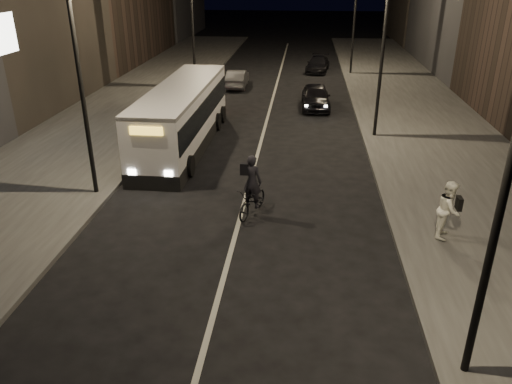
% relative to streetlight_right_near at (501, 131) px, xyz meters
% --- Properties ---
extents(ground, '(180.00, 180.00, 0.00)m').
position_rel_streetlight_right_near_xyz_m(ground, '(-5.33, 4.00, -5.36)').
color(ground, black).
rests_on(ground, ground).
extents(sidewalk_right, '(7.00, 70.00, 0.16)m').
position_rel_streetlight_right_near_xyz_m(sidewalk_right, '(3.17, 18.00, -5.28)').
color(sidewalk_right, '#363533').
rests_on(sidewalk_right, ground).
extents(sidewalk_left, '(7.00, 70.00, 0.16)m').
position_rel_streetlight_right_near_xyz_m(sidewalk_left, '(-13.83, 18.00, -5.28)').
color(sidewalk_left, '#363533').
rests_on(sidewalk_left, ground).
extents(streetlight_right_near, '(1.20, 0.44, 8.12)m').
position_rel_streetlight_right_near_xyz_m(streetlight_right_near, '(0.00, 0.00, 0.00)').
color(streetlight_right_near, black).
rests_on(streetlight_right_near, sidewalk_right).
extents(streetlight_right_mid, '(1.20, 0.44, 8.12)m').
position_rel_streetlight_right_near_xyz_m(streetlight_right_mid, '(0.00, 16.00, 0.00)').
color(streetlight_right_mid, black).
rests_on(streetlight_right_mid, sidewalk_right).
extents(streetlight_right_far, '(1.20, 0.44, 8.12)m').
position_rel_streetlight_right_near_xyz_m(streetlight_right_far, '(0.00, 32.00, 0.00)').
color(streetlight_right_far, black).
rests_on(streetlight_right_far, sidewalk_right).
extents(streetlight_left_near, '(1.20, 0.44, 8.12)m').
position_rel_streetlight_right_near_xyz_m(streetlight_left_near, '(-10.66, 8.00, 0.00)').
color(streetlight_left_near, black).
rests_on(streetlight_left_near, sidewalk_left).
extents(streetlight_left_far, '(1.20, 0.44, 8.12)m').
position_rel_streetlight_right_near_xyz_m(streetlight_left_far, '(-10.66, 26.00, 0.00)').
color(streetlight_left_far, black).
rests_on(streetlight_left_far, sidewalk_left).
extents(city_bus, '(2.62, 10.74, 2.88)m').
position_rel_streetlight_right_near_xyz_m(city_bus, '(-8.93, 13.93, -3.79)').
color(city_bus, white).
rests_on(city_bus, ground).
extents(cyclist_on_bicycle, '(1.29, 2.07, 2.25)m').
position_rel_streetlight_right_near_xyz_m(cyclist_on_bicycle, '(-4.93, 6.99, -4.61)').
color(cyclist_on_bicycle, black).
rests_on(cyclist_on_bicycle, ground).
extents(pedestrian_woman, '(0.98, 1.09, 1.84)m').
position_rel_streetlight_right_near_xyz_m(pedestrian_woman, '(1.24, 5.79, -4.28)').
color(pedestrian_woman, white).
rests_on(pedestrian_woman, sidewalk_right).
extents(car_near, '(1.76, 4.16, 1.40)m').
position_rel_streetlight_right_near_xyz_m(car_near, '(-2.61, 21.52, -4.66)').
color(car_near, black).
rests_on(car_near, ground).
extents(car_mid, '(1.33, 3.74, 1.23)m').
position_rel_streetlight_right_near_xyz_m(car_mid, '(-8.07, 26.73, -4.75)').
color(car_mid, '#3E3F41').
rests_on(car_mid, ground).
extents(car_far, '(2.15, 4.24, 1.18)m').
position_rel_streetlight_right_near_xyz_m(car_far, '(-2.29, 33.09, -4.77)').
color(car_far, black).
rests_on(car_far, ground).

